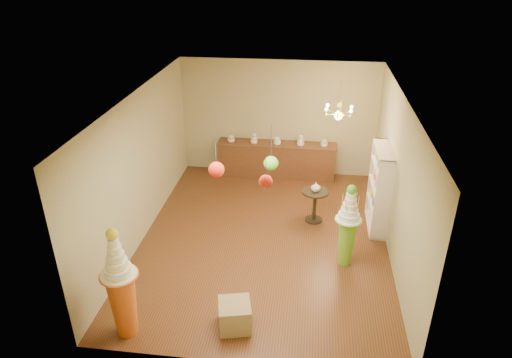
# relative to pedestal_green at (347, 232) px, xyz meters

# --- Properties ---
(floor) EXTENTS (6.50, 6.50, 0.00)m
(floor) POSITION_rel_pedestal_green_xyz_m (-1.61, 0.63, -0.70)
(floor) COLOR #573017
(floor) RESTS_ON ground
(ceiling) EXTENTS (6.50, 6.50, 0.00)m
(ceiling) POSITION_rel_pedestal_green_xyz_m (-1.61, 0.63, 2.30)
(ceiling) COLOR white
(ceiling) RESTS_ON ground
(wall_back) EXTENTS (5.00, 0.04, 3.00)m
(wall_back) POSITION_rel_pedestal_green_xyz_m (-1.61, 3.88, 0.80)
(wall_back) COLOR tan
(wall_back) RESTS_ON ground
(wall_front) EXTENTS (5.00, 0.04, 3.00)m
(wall_front) POSITION_rel_pedestal_green_xyz_m (-1.61, -2.62, 0.80)
(wall_front) COLOR tan
(wall_front) RESTS_ON ground
(wall_left) EXTENTS (0.04, 6.50, 3.00)m
(wall_left) POSITION_rel_pedestal_green_xyz_m (-4.11, 0.63, 0.80)
(wall_left) COLOR tan
(wall_left) RESTS_ON ground
(wall_right) EXTENTS (0.04, 6.50, 3.00)m
(wall_right) POSITION_rel_pedestal_green_xyz_m (0.89, 0.63, 0.80)
(wall_right) COLOR tan
(wall_right) RESTS_ON ground
(pedestal_green) EXTENTS (0.61, 0.61, 1.68)m
(pedestal_green) POSITION_rel_pedestal_green_xyz_m (0.00, 0.00, 0.00)
(pedestal_green) COLOR #70B227
(pedestal_green) RESTS_ON floor
(pedestal_orange) EXTENTS (0.59, 0.59, 1.91)m
(pedestal_orange) POSITION_rel_pedestal_green_xyz_m (-3.46, -2.22, 0.03)
(pedestal_orange) COLOR orange
(pedestal_orange) RESTS_ON floor
(burlap_riser) EXTENTS (0.60, 0.60, 0.45)m
(burlap_riser) POSITION_rel_pedestal_green_xyz_m (-1.81, -1.90, -0.47)
(burlap_riser) COLOR #957D51
(burlap_riser) RESTS_ON floor
(sideboard) EXTENTS (3.04, 0.54, 1.16)m
(sideboard) POSITION_rel_pedestal_green_xyz_m (-1.61, 3.60, -0.22)
(sideboard) COLOR brown
(sideboard) RESTS_ON floor
(shelving_unit) EXTENTS (0.33, 1.20, 1.80)m
(shelving_unit) POSITION_rel_pedestal_green_xyz_m (0.72, 1.43, 0.20)
(shelving_unit) COLOR white
(shelving_unit) RESTS_ON floor
(round_table) EXTENTS (0.63, 0.63, 0.74)m
(round_table) POSITION_rel_pedestal_green_xyz_m (-0.60, 1.46, -0.22)
(round_table) COLOR black
(round_table) RESTS_ON floor
(vase) EXTENTS (0.23, 0.23, 0.21)m
(vase) POSITION_rel_pedestal_green_xyz_m (-0.60, 1.46, 0.14)
(vase) COLOR white
(vase) RESTS_ON round_table
(pom_red_left) EXTENTS (0.24, 0.24, 0.60)m
(pom_red_left) POSITION_rel_pedestal_green_xyz_m (-2.11, -1.41, 1.82)
(pom_red_left) COLOR #383128
(pom_red_left) RESTS_ON ceiling
(pom_green_mid) EXTENTS (0.23, 0.23, 0.76)m
(pom_green_mid) POSITION_rel_pedestal_green_xyz_m (-1.38, -0.73, 1.65)
(pom_green_mid) COLOR #383128
(pom_green_mid) RESTS_ON ceiling
(pom_red_right) EXTENTS (0.18, 0.18, 0.48)m
(pom_red_right) POSITION_rel_pedestal_green_xyz_m (-1.34, -1.88, 1.91)
(pom_red_right) COLOR #383128
(pom_red_right) RESTS_ON ceiling
(chandelier) EXTENTS (0.87, 0.87, 0.85)m
(chandelier) POSITION_rel_pedestal_green_xyz_m (-0.22, 2.05, 1.60)
(chandelier) COLOR #EBD653
(chandelier) RESTS_ON ceiling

